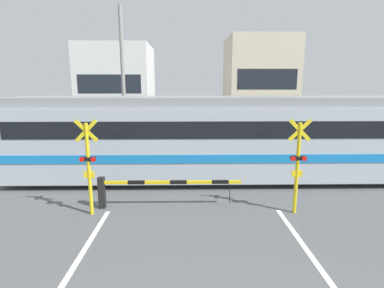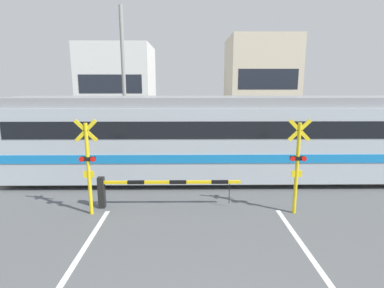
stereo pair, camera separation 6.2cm
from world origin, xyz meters
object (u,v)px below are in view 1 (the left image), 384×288
crossing_signal_left (89,163)px  pedestrian (198,138)px  commuter_train (269,136)px  crossing_barrier_near (143,187)px  crossing_signal_right (298,162)px  crossing_barrier_far (222,147)px

crossing_signal_left → pedestrian: crossing_signal_left is taller
commuter_train → pedestrian: commuter_train is taller
commuter_train → crossing_barrier_near: size_ratio=4.58×
commuter_train → crossing_signal_right: bearing=-90.4°
commuter_train → crossing_signal_right: commuter_train is taller
crossing_barrier_near → crossing_barrier_far: (3.25, 6.13, 0.00)m
crossing_barrier_near → crossing_barrier_far: bearing=62.1°
crossing_barrier_far → crossing_signal_right: size_ratio=1.56×
crossing_signal_left → crossing_signal_right: bearing=0.0°
crossing_barrier_far → commuter_train: bearing=-64.8°
commuter_train → pedestrian: 5.60m
crossing_signal_right → crossing_barrier_near: bearing=174.3°
crossing_signal_right → pedestrian: size_ratio=1.81×
crossing_barrier_near → crossing_signal_left: (-1.52, -0.47, 0.91)m
crossing_signal_left → crossing_signal_right: size_ratio=1.00×
crossing_barrier_near → crossing_signal_right: bearing=-5.7°
crossing_signal_right → pedestrian: bearing=108.6°
crossing_signal_right → pedestrian: 8.58m
crossing_signal_left → crossing_barrier_far: bearing=54.1°
crossing_signal_right → commuter_train: bearing=89.6°
crossing_barrier_near → crossing_signal_right: (4.78, -0.47, 0.91)m
commuter_train → crossing_signal_left: bearing=-152.3°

